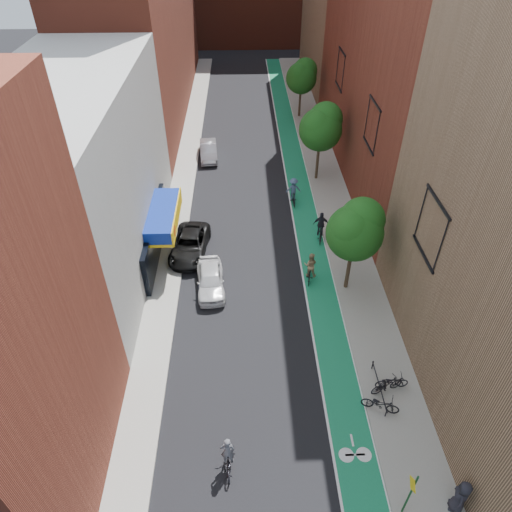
{
  "coord_description": "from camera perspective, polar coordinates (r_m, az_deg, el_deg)",
  "views": [
    {
      "loc": [
        -0.83,
        -11.18,
        20.01
      ],
      "look_at": [
        -0.08,
        11.61,
        1.5
      ],
      "focal_mm": 32.0,
      "sensor_mm": 36.0,
      "label": 1
    }
  ],
  "objects": [
    {
      "name": "parked_car_white",
      "position": [
        28.97,
        -5.71,
        -2.93
      ],
      "size": [
        2.05,
        4.33,
        1.43
      ],
      "primitive_type": "imported",
      "rotation": [
        0.0,
        0.0,
        0.09
      ],
      "color": "silver",
      "rests_on": "ground"
    },
    {
      "name": "cyclist_lane_mid",
      "position": [
        33.11,
        8.1,
        3.35
      ],
      "size": [
        1.17,
        1.77,
        2.24
      ],
      "rotation": [
        0.0,
        0.0,
        2.99
      ],
      "color": "black",
      "rests_on": "ground"
    },
    {
      "name": "cyclist_lead",
      "position": [
        21.71,
        -3.53,
        -23.91
      ],
      "size": [
        0.69,
        1.78,
        2.07
      ],
      "rotation": [
        0.0,
        0.0,
        3.18
      ],
      "color": "black",
      "rests_on": "ground"
    },
    {
      "name": "sign_pole",
      "position": [
        20.69,
        18.72,
        -26.23
      ],
      "size": [
        0.13,
        0.71,
        3.0
      ],
      "color": "#194C26",
      "rests_on": "sidewalk_right"
    },
    {
      "name": "parked_car_black",
      "position": [
        31.95,
        -8.28,
        1.41
      ],
      "size": [
        2.79,
        5.26,
        1.41
      ],
      "primitive_type": "imported",
      "rotation": [
        0.0,
        0.0,
        -0.09
      ],
      "color": "black",
      "rests_on": "ground"
    },
    {
      "name": "parked_bike_near",
      "position": [
        24.82,
        16.63,
        -14.82
      ],
      "size": [
        1.72,
        0.64,
        0.89
      ],
      "primitive_type": "imported",
      "rotation": [
        0.0,
        0.0,
        1.6
      ],
      "color": "black",
      "rests_on": "sidewalk_right"
    },
    {
      "name": "building_right_far_tan",
      "position": [
        63.48,
        11.16,
        28.47
      ],
      "size": [
        8.0,
        20.0,
        18.0
      ],
      "primitive_type": "cube",
      "color": "#8C6B4C",
      "rests_on": "ground"
    },
    {
      "name": "parked_bike_mid",
      "position": [
        24.53,
        16.07,
        -15.21
      ],
      "size": [
        1.83,
        0.99,
        1.06
      ],
      "primitive_type": "imported",
      "rotation": [
        0.0,
        0.0,
        1.87
      ],
      "color": "black",
      "rests_on": "sidewalk_right"
    },
    {
      "name": "tree_mid",
      "position": [
        38.86,
        8.16,
        15.78
      ],
      "size": [
        3.55,
        3.53,
        6.74
      ],
      "color": "#332619",
      "rests_on": "ground"
    },
    {
      "name": "tree_far",
      "position": [
        51.99,
        5.75,
        21.53
      ],
      "size": [
        3.3,
        3.25,
        6.21
      ],
      "color": "#332619",
      "rests_on": "ground"
    },
    {
      "name": "building_left_white",
      "position": [
        30.56,
        -21.36,
        8.98
      ],
      "size": [
        8.0,
        20.0,
        12.0
      ],
      "primitive_type": "cube",
      "color": "silver",
      "rests_on": "ground"
    },
    {
      "name": "bike_lane",
      "position": [
        42.5,
        4.95,
        10.84
      ],
      "size": [
        2.0,
        68.0,
        0.01
      ],
      "primitive_type": "cube",
      "color": "#126A40",
      "rests_on": "ground"
    },
    {
      "name": "ground",
      "position": [
        22.94,
        1.24,
        -21.68
      ],
      "size": [
        160.0,
        160.0,
        0.0
      ],
      "primitive_type": "plane",
      "color": "black",
      "rests_on": "ground"
    },
    {
      "name": "building_right_mid_red",
      "position": [
        40.35,
        18.4,
        24.44
      ],
      "size": [
        8.0,
        28.0,
        22.0
      ],
      "primitive_type": "cube",
      "color": "maroon",
      "rests_on": "ground"
    },
    {
      "name": "cyclist_lane_far",
      "position": [
        36.97,
        4.68,
        7.96
      ],
      "size": [
        1.25,
        1.81,
        2.2
      ],
      "rotation": [
        0.0,
        0.0,
        3.23
      ],
      "color": "black",
      "rests_on": "ground"
    },
    {
      "name": "building_left_far_red",
      "position": [
        54.89,
        -14.32,
        28.62
      ],
      "size": [
        8.0,
        36.0,
        22.0
      ],
      "primitive_type": "cube",
      "color": "maroon",
      "rests_on": "ground"
    },
    {
      "name": "parked_bike_far",
      "position": [
        23.86,
        15.29,
        -17.39
      ],
      "size": [
        1.95,
        1.21,
        0.97
      ],
      "primitive_type": "imported",
      "rotation": [
        0.0,
        0.0,
        1.24
      ],
      "color": "black",
      "rests_on": "sidewalk_right"
    },
    {
      "name": "parked_car_silver",
      "position": [
        44.17,
        -5.96,
        12.96
      ],
      "size": [
        1.89,
        4.48,
        1.44
      ],
      "primitive_type": "imported",
      "rotation": [
        0.0,
        0.0,
        0.08
      ],
      "color": "#9A9CA3",
      "rests_on": "ground"
    },
    {
      "name": "cyclist_lane_near",
      "position": [
        29.49,
        6.78,
        -1.59
      ],
      "size": [
        0.97,
        1.62,
        2.11
      ],
      "rotation": [
        0.0,
        0.0,
        2.93
      ],
      "color": "black",
      "rests_on": "ground"
    },
    {
      "name": "sidewalk_right",
      "position": [
        42.82,
        8.34,
        10.9
      ],
      "size": [
        3.0,
        68.0,
        0.15
      ],
      "primitive_type": "cube",
      "color": "gray",
      "rests_on": "ground"
    },
    {
      "name": "sidewalk_left",
      "position": [
        42.51,
        -8.8,
        10.62
      ],
      "size": [
        2.0,
        68.0,
        0.15
      ],
      "primitive_type": "cube",
      "color": "gray",
      "rests_on": "ground"
    },
    {
      "name": "pedestrian",
      "position": [
        22.11,
        24.22,
        -25.75
      ],
      "size": [
        0.93,
        1.1,
        1.92
      ],
      "primitive_type": "imported",
      "rotation": [
        0.0,
        0.0,
        -1.98
      ],
      "color": "black",
      "rests_on": "sidewalk_right"
    },
    {
      "name": "tree_near",
      "position": [
        26.97,
        12.38,
        3.33
      ],
      "size": [
        3.4,
        3.36,
        6.42
      ],
      "color": "#332619",
      "rests_on": "ground"
    }
  ]
}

